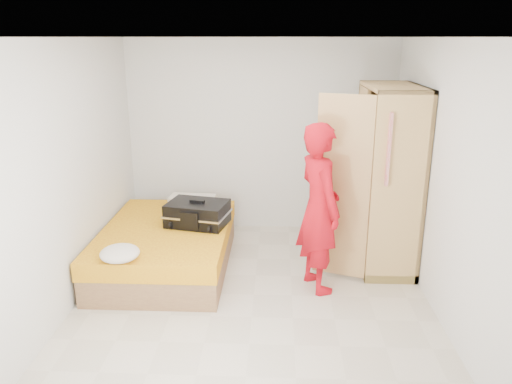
{
  "coord_description": "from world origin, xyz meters",
  "views": [
    {
      "loc": [
        0.23,
        -4.7,
        2.6
      ],
      "look_at": [
        0.0,
        0.44,
        1.0
      ],
      "focal_mm": 35.0,
      "sensor_mm": 36.0,
      "label": 1
    }
  ],
  "objects_px": {
    "bed": "(167,247)",
    "wardrobe": "(383,183)",
    "suitcase": "(197,214)",
    "round_cushion": "(120,253)",
    "person": "(319,208)"
  },
  "relations": [
    {
      "from": "suitcase",
      "to": "wardrobe",
      "type": "bearing_deg",
      "value": 15.72
    },
    {
      "from": "suitcase",
      "to": "person",
      "type": "bearing_deg",
      "value": -8.46
    },
    {
      "from": "round_cushion",
      "to": "bed",
      "type": "bearing_deg",
      "value": 74.28
    },
    {
      "from": "bed",
      "to": "suitcase",
      "type": "distance_m",
      "value": 0.53
    },
    {
      "from": "suitcase",
      "to": "round_cushion",
      "type": "distance_m",
      "value": 1.18
    },
    {
      "from": "bed",
      "to": "round_cushion",
      "type": "height_order",
      "value": "round_cushion"
    },
    {
      "from": "bed",
      "to": "person",
      "type": "xyz_separation_m",
      "value": [
        1.72,
        -0.4,
        0.65
      ]
    },
    {
      "from": "wardrobe",
      "to": "person",
      "type": "xyz_separation_m",
      "value": [
        -0.78,
        -0.65,
        -0.1
      ]
    },
    {
      "from": "person",
      "to": "round_cushion",
      "type": "distance_m",
      "value": 2.06
    },
    {
      "from": "wardrobe",
      "to": "round_cushion",
      "type": "height_order",
      "value": "wardrobe"
    },
    {
      "from": "bed",
      "to": "suitcase",
      "type": "relative_size",
      "value": 2.59
    },
    {
      "from": "bed",
      "to": "wardrobe",
      "type": "xyz_separation_m",
      "value": [
        2.5,
        0.24,
        0.75
      ]
    },
    {
      "from": "bed",
      "to": "wardrobe",
      "type": "height_order",
      "value": "wardrobe"
    },
    {
      "from": "person",
      "to": "suitcase",
      "type": "bearing_deg",
      "value": 47.09
    },
    {
      "from": "bed",
      "to": "person",
      "type": "relative_size",
      "value": 1.12
    }
  ]
}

